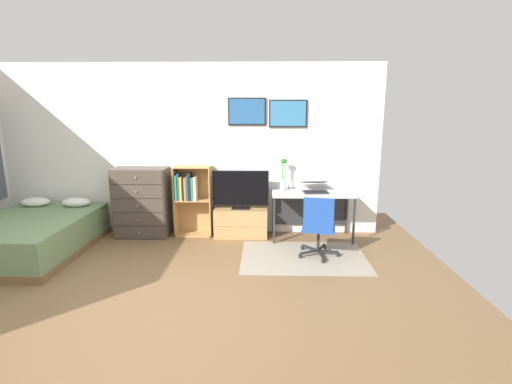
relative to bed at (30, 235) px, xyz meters
name	(u,v)px	position (x,y,z in m)	size (l,w,h in m)	color
ground_plane	(147,303)	(2.08, -1.37, -0.25)	(7.20, 7.20, 0.00)	brown
wall_back_with_posters	(190,150)	(2.10, 1.05, 1.10)	(6.12, 0.09, 2.70)	white
area_rug	(303,257)	(3.84, -0.07, -0.25)	(1.70, 1.20, 0.01)	#9E937F
bed	(30,235)	(0.00, 0.00, 0.00)	(1.49, 1.99, 0.63)	brown
dresser	(142,202)	(1.35, 0.78, 0.29)	(0.84, 0.46, 1.10)	#4C4238
bookshelf	(191,195)	(2.12, 0.84, 0.40)	(0.58, 0.30, 1.12)	tan
tv_stand	(241,222)	(2.92, 0.80, -0.03)	(0.84, 0.41, 0.46)	tan
television	(241,190)	(2.92, 0.77, 0.51)	(0.87, 0.16, 0.61)	black
desk	(312,200)	(4.04, 0.79, 0.35)	(1.25, 0.57, 0.74)	silver
office_chair	(318,225)	(4.03, -0.08, 0.20)	(0.58, 0.57, 0.86)	#232326
laptop	(315,187)	(4.08, 0.79, 0.55)	(0.41, 0.44, 0.17)	#333338
computer_mouse	(334,192)	(4.36, 0.66, 0.50)	(0.06, 0.10, 0.03)	silver
bamboo_vase	(283,175)	(3.59, 0.88, 0.74)	(0.10, 0.09, 0.50)	silver
wine_glass	(291,185)	(3.70, 0.65, 0.62)	(0.07, 0.07, 0.18)	silver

